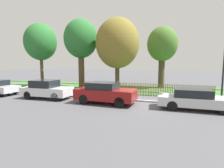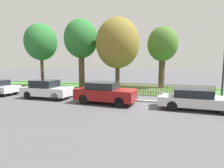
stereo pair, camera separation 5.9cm
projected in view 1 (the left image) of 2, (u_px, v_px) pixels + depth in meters
ground_plane at (137, 102)px, 12.65m from camera, size 120.00×120.00×0.00m
kerb_stone at (137, 101)px, 12.74m from camera, size 40.08×0.20×0.12m
grass_strip at (148, 89)px, 18.70m from camera, size 40.08×7.38×0.01m
park_fence at (143, 89)px, 15.17m from camera, size 40.08×0.05×1.05m
parked_car_black_saloon at (46, 89)px, 13.78m from camera, size 3.92×1.82×1.45m
parked_car_navy_estate at (105, 92)px, 12.07m from camera, size 4.18×1.94×1.47m
parked_car_red_compact at (195, 99)px, 10.45m from camera, size 4.33×1.71×1.25m
covered_motorcycle at (107, 89)px, 14.36m from camera, size 1.98×0.81×1.05m
tree_nearest_kerb at (41, 42)px, 20.34m from camera, size 3.70×3.70×7.37m
tree_behind_motorcycle at (81, 40)px, 19.41m from camera, size 3.73×3.73×7.63m
tree_mid_park at (117, 43)px, 17.82m from camera, size 4.46×4.46×7.38m
tree_far_left at (162, 45)px, 19.22m from camera, size 3.30×3.30×6.79m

